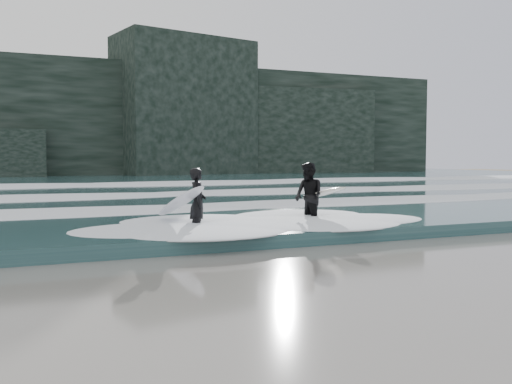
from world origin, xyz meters
The scene contains 8 objects.
ground centered at (0.00, 0.00, 0.00)m, with size 120.00×120.00×0.00m, color olive.
sea centered at (0.00, 29.00, 0.15)m, with size 90.00×52.00×0.30m, color #274A4D.
headland centered at (0.00, 46.00, 5.00)m, with size 70.00×9.00×10.00m, color black.
foam_near centered at (0.00, 9.00, 0.40)m, with size 60.00×3.20×0.20m, color white.
foam_mid centered at (0.00, 16.00, 0.42)m, with size 60.00×4.00×0.24m, color white.
foam_far centered at (0.00, 25.00, 0.45)m, with size 60.00×4.80×0.30m, color white.
surfer_left centered at (-1.45, 5.40, 0.81)m, with size 1.17×1.94×1.60m.
surfer_right centered at (1.71, 5.58, 0.86)m, with size 1.10×2.01×1.71m.
Camera 1 is at (-5.24, -7.28, 1.86)m, focal length 40.00 mm.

